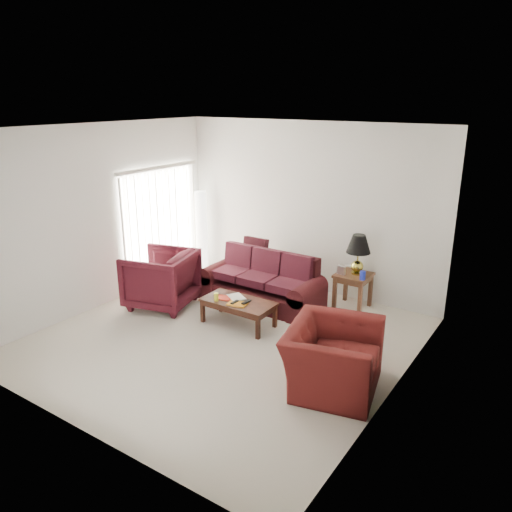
{
  "coord_description": "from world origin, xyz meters",
  "views": [
    {
      "loc": [
        4.04,
        -5.2,
        3.41
      ],
      "look_at": [
        0.0,
        0.85,
        1.05
      ],
      "focal_mm": 35.0,
      "sensor_mm": 36.0,
      "label": 1
    }
  ],
  "objects_px": {
    "end_table": "(353,291)",
    "armchair_right": "(333,357)",
    "coffee_table": "(238,313)",
    "sofa": "(261,280)",
    "floor_lamp": "(201,231)",
    "armchair_left": "(161,279)"
  },
  "relations": [
    {
      "from": "end_table",
      "to": "floor_lamp",
      "type": "height_order",
      "value": "floor_lamp"
    },
    {
      "from": "end_table",
      "to": "armchair_right",
      "type": "bearing_deg",
      "value": -72.38
    },
    {
      "from": "end_table",
      "to": "coffee_table",
      "type": "relative_size",
      "value": 0.53
    },
    {
      "from": "end_table",
      "to": "armchair_right",
      "type": "xyz_separation_m",
      "value": [
        0.75,
        -2.36,
        0.09
      ]
    },
    {
      "from": "armchair_right",
      "to": "floor_lamp",
      "type": "bearing_deg",
      "value": 46.32
    },
    {
      "from": "floor_lamp",
      "to": "armchair_right",
      "type": "distance_m",
      "value": 4.76
    },
    {
      "from": "end_table",
      "to": "coffee_table",
      "type": "xyz_separation_m",
      "value": [
        -1.2,
        -1.59,
        -0.1
      ]
    },
    {
      "from": "armchair_left",
      "to": "sofa",
      "type": "bearing_deg",
      "value": 111.54
    },
    {
      "from": "armchair_left",
      "to": "coffee_table",
      "type": "relative_size",
      "value": 0.93
    },
    {
      "from": "end_table",
      "to": "floor_lamp",
      "type": "relative_size",
      "value": 0.36
    },
    {
      "from": "coffee_table",
      "to": "sofa",
      "type": "bearing_deg",
      "value": 101.41
    },
    {
      "from": "floor_lamp",
      "to": "armchair_left",
      "type": "bearing_deg",
      "value": -71.38
    },
    {
      "from": "floor_lamp",
      "to": "coffee_table",
      "type": "bearing_deg",
      "value": -38.53
    },
    {
      "from": "armchair_left",
      "to": "coffee_table",
      "type": "height_order",
      "value": "armchair_left"
    },
    {
      "from": "end_table",
      "to": "coffee_table",
      "type": "height_order",
      "value": "end_table"
    },
    {
      "from": "end_table",
      "to": "armchair_right",
      "type": "distance_m",
      "value": 2.48
    },
    {
      "from": "floor_lamp",
      "to": "armchair_right",
      "type": "height_order",
      "value": "floor_lamp"
    },
    {
      "from": "sofa",
      "to": "armchair_right",
      "type": "bearing_deg",
      "value": -32.16
    },
    {
      "from": "coffee_table",
      "to": "armchair_left",
      "type": "bearing_deg",
      "value": -174.54
    },
    {
      "from": "sofa",
      "to": "armchair_left",
      "type": "distance_m",
      "value": 1.67
    },
    {
      "from": "sofa",
      "to": "end_table",
      "type": "bearing_deg",
      "value": 33.28
    },
    {
      "from": "armchair_right",
      "to": "coffee_table",
      "type": "distance_m",
      "value": 2.11
    }
  ]
}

